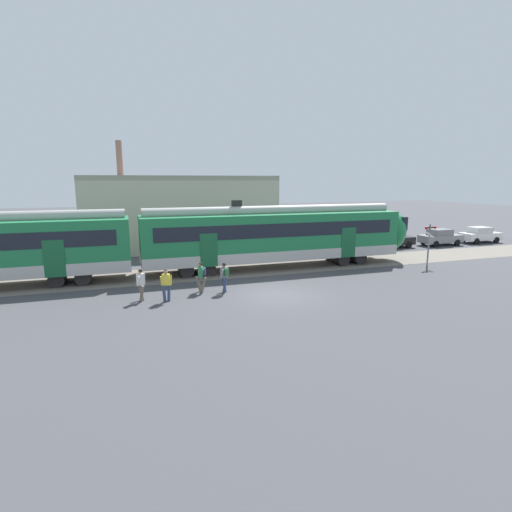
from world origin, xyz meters
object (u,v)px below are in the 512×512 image
pedestrian_yellow (166,282)px  parked_car_grey (440,237)px  pedestrian_green (201,275)px  pedestrian_grey (225,275)px  parked_car_black (392,239)px  parked_car_white (480,235)px  pedestrian_white (141,283)px  crossing_signal (429,238)px

pedestrian_yellow → parked_car_grey: pedestrian_yellow is taller
pedestrian_green → pedestrian_grey: (1.19, -0.47, 0.00)m
pedestrian_green → parked_car_grey: pedestrian_green is taller
parked_car_black → parked_car_white: size_ratio=1.01×
pedestrian_white → crossing_signal: crossing_signal is taller
pedestrian_green → pedestrian_grey: bearing=-21.6°
crossing_signal → pedestrian_grey: bearing=-172.1°
pedestrian_grey → parked_car_white: 29.52m
parked_car_black → parked_car_white: (10.11, -0.18, 0.00)m
pedestrian_green → parked_car_black: (19.08, 9.04, -0.21)m
pedestrian_grey → parked_car_grey: bearing=21.7°
parked_car_white → pedestrian_green: bearing=-163.1°
pedestrian_yellow → parked_car_white: (31.17, 9.96, -0.21)m
pedestrian_grey → parked_car_black: 20.27m
pedestrian_green → crossing_signal: bearing=5.7°
pedestrian_grey → parked_car_white: (28.00, 9.33, -0.21)m
pedestrian_green → parked_car_white: bearing=16.9°
pedestrian_white → crossing_signal: 19.96m
parked_car_black → parked_car_grey: size_ratio=1.01×
pedestrian_grey → parked_car_white: size_ratio=0.42×
pedestrian_grey → crossing_signal: (15.43, 2.13, 1.02)m
pedestrian_grey → parked_car_black: (17.90, 9.51, -0.21)m
pedestrian_white → parked_car_black: bearing=23.5°
parked_car_grey → parked_car_white: size_ratio=1.00×
pedestrian_white → parked_car_white: size_ratio=0.42×
pedestrian_yellow → crossing_signal: crossing_signal is taller
pedestrian_yellow → pedestrian_green: bearing=29.1°
pedestrian_yellow → parked_car_white: bearing=17.7°
pedestrian_yellow → crossing_signal: bearing=8.5°
pedestrian_white → crossing_signal: bearing=6.6°
parked_car_white → pedestrian_yellow: bearing=-162.3°
pedestrian_grey → parked_car_black: size_ratio=0.41×
parked_car_black → parked_car_grey: (5.18, -0.30, 0.00)m
pedestrian_white → parked_car_black: (22.27, 9.67, -0.18)m
parked_car_grey → parked_car_white: 4.93m
pedestrian_green → pedestrian_yellow: bearing=-150.9°
pedestrian_white → pedestrian_grey: (4.38, 0.16, 0.03)m
pedestrian_grey → parked_car_grey: 24.84m
pedestrian_white → parked_car_white: (32.38, 9.49, -0.18)m
pedestrian_white → parked_car_black: size_ratio=0.41×
parked_car_black → parked_car_grey: 5.19m
pedestrian_green → parked_car_white: size_ratio=0.42×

